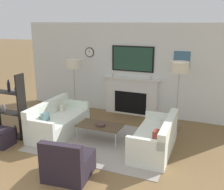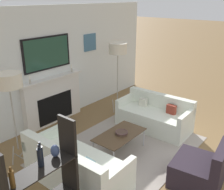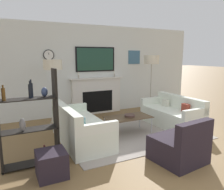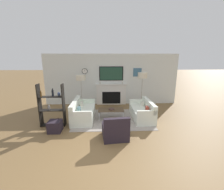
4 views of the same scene
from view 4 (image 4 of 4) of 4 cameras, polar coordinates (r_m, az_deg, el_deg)
ground_plane at (r=4.20m, az=1.86°, el=-22.14°), size 60.00×60.00×0.00m
fireplace_wall at (r=8.10m, az=-0.28°, el=4.98°), size 7.13×0.28×2.70m
area_rug at (r=6.36m, az=0.33°, el=-8.95°), size 3.11×2.27×0.01m
couch_left at (r=6.33m, az=-11.08°, el=-6.54°), size 0.83×1.75×0.80m
couch_right at (r=6.43m, az=11.55°, el=-6.32°), size 0.79×1.66×0.76m
armchair at (r=4.83m, az=1.27°, el=-13.31°), size 0.86×0.84×0.78m
coffee_table at (r=6.22m, az=-0.36°, el=-5.77°), size 1.05×0.57×0.41m
decorative_bowl at (r=6.17m, az=-0.17°, el=-5.35°), size 0.24×0.24×0.06m
floor_lamp_left at (r=7.28m, az=-11.81°, el=6.33°), size 0.45×0.45×1.70m
floor_lamp_right at (r=7.37m, az=11.53°, el=7.18°), size 0.45×0.45×1.81m
shelf_unit at (r=5.91m, az=-21.84°, el=-3.96°), size 0.90×0.28×1.58m
ottoman at (r=5.59m, az=-20.87°, el=-11.08°), size 0.43×0.43×0.39m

